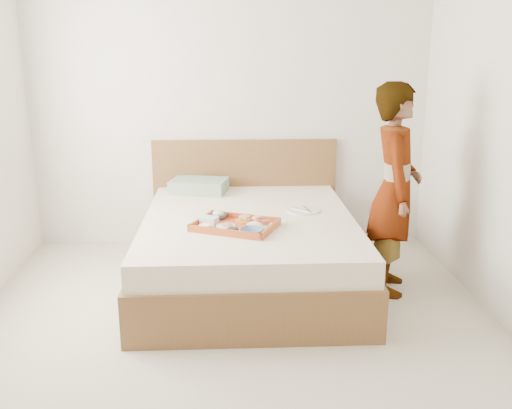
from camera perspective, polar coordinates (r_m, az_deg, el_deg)
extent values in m
cube|color=#BEB6A1|center=(3.56, -2.21, -14.12)|extent=(3.50, 4.00, 0.01)
cube|color=silver|center=(5.12, -2.60, 10.34)|extent=(3.50, 0.01, 2.60)
cube|color=silver|center=(1.19, -1.81, -7.40)|extent=(3.50, 0.01, 2.60)
cube|color=brown|center=(4.36, -0.72, -4.53)|extent=(1.65, 2.00, 0.53)
cube|color=brown|center=(5.23, -1.11, 1.29)|extent=(1.65, 0.06, 0.95)
cube|color=#90AD8E|center=(5.00, -5.68, 1.87)|extent=(0.53, 0.41, 0.11)
cube|color=#B45A25|center=(4.01, -2.09, -2.01)|extent=(0.66, 0.58, 0.05)
cylinder|color=white|center=(4.00, 0.40, -2.08)|extent=(0.25, 0.25, 0.01)
imported|color=#132445|center=(3.83, -0.43, -2.69)|extent=(0.20, 0.20, 0.04)
cylinder|color=black|center=(3.87, -2.31, -2.61)|extent=(0.10, 0.10, 0.03)
cylinder|color=white|center=(4.00, -3.02, -2.15)|extent=(0.18, 0.18, 0.01)
cylinder|color=orange|center=(4.11, -1.16, -1.62)|extent=(0.17, 0.17, 0.01)
imported|color=#132445|center=(4.19, -3.73, -1.15)|extent=(0.16, 0.16, 0.04)
cube|color=silver|center=(4.07, -4.67, -1.57)|extent=(0.14, 0.13, 0.05)
cylinder|color=white|center=(3.96, -5.15, -2.22)|extent=(0.10, 0.10, 0.03)
cylinder|color=white|center=(4.44, 4.70, -0.57)|extent=(0.34, 0.34, 0.01)
imported|color=white|center=(4.23, 13.61, 1.42)|extent=(0.48, 0.62, 1.53)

